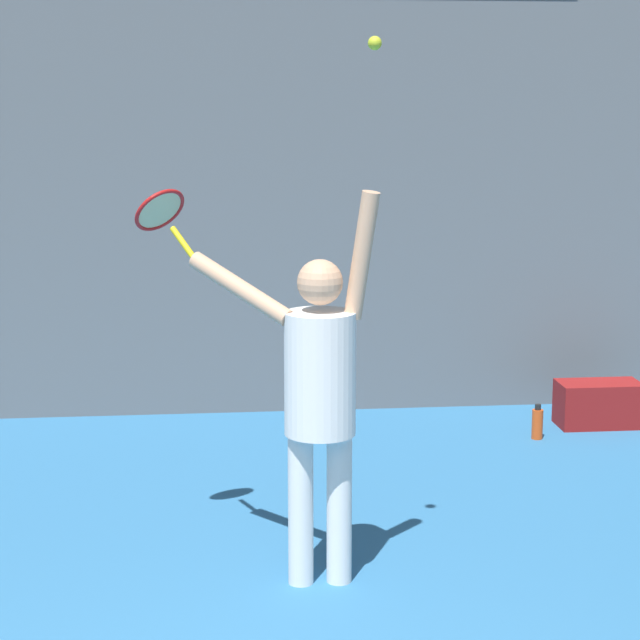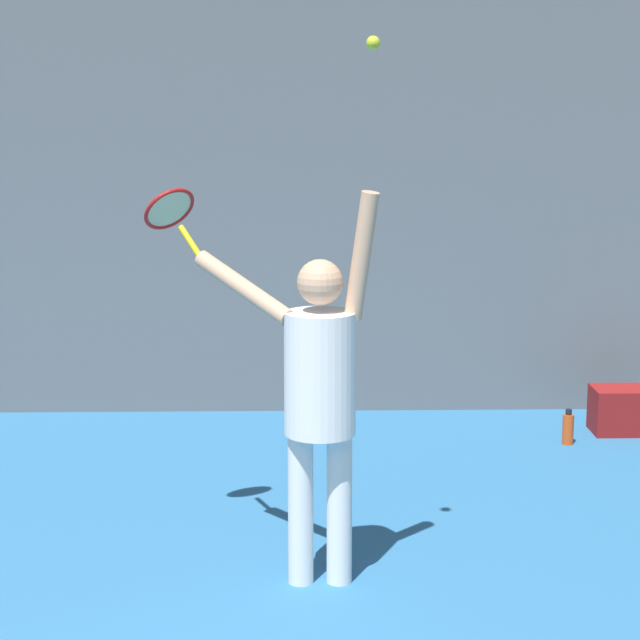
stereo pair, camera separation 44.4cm
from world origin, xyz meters
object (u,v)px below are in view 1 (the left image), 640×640
(tennis_racket, at_px, (162,213))
(water_bottle, at_px, (537,423))
(tennis_ball, at_px, (375,43))
(equipment_bag, at_px, (599,404))
(tennis_player, at_px, (318,386))

(tennis_racket, bearing_deg, water_bottle, 34.61)
(tennis_ball, bearing_deg, water_bottle, 57.50)
(water_bottle, height_order, equipment_bag, equipment_bag)
(tennis_racket, xyz_separation_m, water_bottle, (2.63, 1.82, -1.75))
(tennis_ball, bearing_deg, tennis_racket, 145.87)
(tennis_player, distance_m, tennis_racket, 1.26)
(tennis_player, xyz_separation_m, water_bottle, (1.85, 2.39, -0.93))
(tennis_racket, relative_size, equipment_bag, 0.66)
(tennis_player, height_order, equipment_bag, tennis_player)
(tennis_player, distance_m, water_bottle, 3.16)
(tennis_ball, xyz_separation_m, equipment_bag, (2.16, 2.81, -2.55))
(tennis_racket, distance_m, equipment_bag, 4.19)
(water_bottle, bearing_deg, equipment_bag, 27.58)
(tennis_player, height_order, water_bottle, tennis_player)
(water_bottle, bearing_deg, tennis_racket, -145.39)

